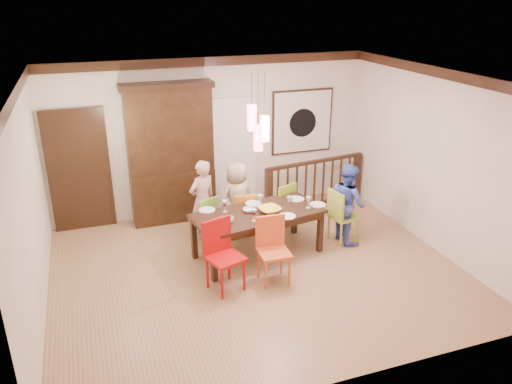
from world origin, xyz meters
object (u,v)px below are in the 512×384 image
object	(u,v)px
dining_table	(258,217)
person_far_mid	(237,198)
chair_far_left	(203,216)
chair_end_right	(344,212)
balustrade	(315,183)
person_far_left	(203,200)
person_end_right	(348,203)
china_hutch	(171,154)

from	to	relation	value
dining_table	person_far_mid	bearing A→B (deg)	85.35
dining_table	chair_far_left	distance (m)	1.04
person_far_mid	chair_end_right	bearing A→B (deg)	134.51
dining_table	balustrade	xyz separation A→B (m)	(1.70, 1.48, -0.16)
dining_table	person_far_mid	xyz separation A→B (m)	(-0.07, 0.88, -0.01)
dining_table	person_far_left	distance (m)	1.11
chair_end_right	person_far_left	bearing A→B (deg)	59.11
person_far_left	person_end_right	distance (m)	2.44
chair_far_left	person_far_mid	xyz separation A→B (m)	(0.63, 0.14, 0.17)
dining_table	person_end_right	xyz separation A→B (m)	(1.60, 0.01, 0.01)
chair_end_right	person_end_right	world-z (taller)	person_end_right
dining_table	balustrade	size ratio (longest dim) A/B	1.00
dining_table	person_far_mid	world-z (taller)	person_far_mid
chair_far_left	person_far_mid	bearing A→B (deg)	170.24
chair_end_right	person_end_right	xyz separation A→B (m)	(0.08, 0.03, 0.14)
chair_far_left	person_far_mid	size ratio (longest dim) A/B	0.64
dining_table	balustrade	distance (m)	2.26
chair_far_left	balustrade	bearing A→B (deg)	175.02
chair_far_left	person_far_left	world-z (taller)	person_far_left
chair_far_left	chair_end_right	world-z (taller)	chair_end_right
dining_table	person_far_mid	distance (m)	0.88
china_hutch	balustrade	distance (m)	2.83
person_far_left	chair_far_left	bearing A→B (deg)	55.27
china_hutch	balustrade	world-z (taller)	china_hutch
chair_end_right	china_hutch	world-z (taller)	china_hutch
person_end_right	chair_end_right	bearing A→B (deg)	108.52
china_hutch	balustrade	xyz separation A→B (m)	(2.70, -0.35, -0.77)
chair_end_right	china_hutch	size ratio (longest dim) A/B	0.37
dining_table	person_end_right	distance (m)	1.60
balustrade	china_hutch	bearing A→B (deg)	165.35
balustrade	person_end_right	bearing A→B (deg)	-100.97
chair_far_left	chair_end_right	distance (m)	2.35
person_end_right	balustrade	bearing A→B (deg)	-5.73
person_far_left	dining_table	bearing A→B (deg)	103.76
chair_far_left	person_end_right	world-z (taller)	person_end_right
chair_far_left	china_hutch	distance (m)	1.38
balustrade	person_end_right	distance (m)	1.48
dining_table	china_hutch	distance (m)	2.17
dining_table	china_hutch	bearing A→B (deg)	109.57
dining_table	person_far_mid	size ratio (longest dim) A/B	1.66
person_far_mid	person_end_right	size ratio (longest dim) A/B	0.96
person_end_right	chair_far_left	bearing A→B (deg)	70.49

